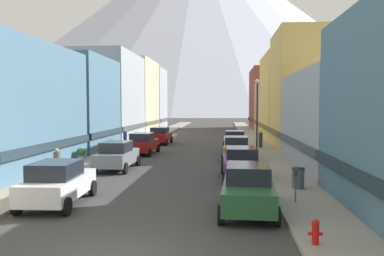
{
  "coord_description": "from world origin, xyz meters",
  "views": [
    {
      "loc": [
        2.92,
        -9.83,
        4.01
      ],
      "look_at": [
        -0.81,
        36.0,
        1.45
      ],
      "focal_mm": 37.59,
      "sensor_mm": 36.0,
      "label": 1
    }
  ],
  "objects_px": {
    "car_left_2": "(143,143)",
    "pedestrian_2": "(57,163)",
    "trash_bin_right": "(298,178)",
    "car_left_0": "(58,183)",
    "streetlamp_right": "(257,106)",
    "car_left_1": "(117,155)",
    "pedestrian_0": "(125,139)",
    "fire_hydrant_near": "(315,231)",
    "potted_plant_0": "(81,154)",
    "car_left_3": "(160,135)",
    "parking_meter_near": "(296,181)",
    "car_right_1": "(241,163)",
    "car_right_3": "(234,140)",
    "car_right_0": "(248,189)",
    "pedestrian_1": "(261,140)",
    "car_right_2": "(237,148)"
  },
  "relations": [
    {
      "from": "car_right_0",
      "to": "parking_meter_near",
      "type": "bearing_deg",
      "value": 29.41
    },
    {
      "from": "car_left_2",
      "to": "fire_hydrant_near",
      "type": "relative_size",
      "value": 6.36
    },
    {
      "from": "car_right_0",
      "to": "potted_plant_0",
      "type": "bearing_deg",
      "value": 132.34
    },
    {
      "from": "pedestrian_1",
      "to": "car_left_3",
      "type": "bearing_deg",
      "value": 158.49
    },
    {
      "from": "car_right_0",
      "to": "trash_bin_right",
      "type": "bearing_deg",
      "value": 56.71
    },
    {
      "from": "streetlamp_right",
      "to": "pedestrian_0",
      "type": "bearing_deg",
      "value": 153.16
    },
    {
      "from": "car_right_0",
      "to": "car_right_1",
      "type": "xyz_separation_m",
      "value": [
        -0.0,
        6.72,
        0.0
      ]
    },
    {
      "from": "car_left_2",
      "to": "parking_meter_near",
      "type": "relative_size",
      "value": 3.37
    },
    {
      "from": "car_left_0",
      "to": "potted_plant_0",
      "type": "height_order",
      "value": "car_left_0"
    },
    {
      "from": "car_left_1",
      "to": "car_right_0",
      "type": "bearing_deg",
      "value": -51.46
    },
    {
      "from": "car_left_0",
      "to": "car_right_0",
      "type": "height_order",
      "value": "same"
    },
    {
      "from": "car_left_0",
      "to": "car_right_3",
      "type": "height_order",
      "value": "same"
    },
    {
      "from": "fire_hydrant_near",
      "to": "parking_meter_near",
      "type": "height_order",
      "value": "parking_meter_near"
    },
    {
      "from": "car_left_0",
      "to": "car_left_1",
      "type": "distance_m",
      "value": 9.01
    },
    {
      "from": "streetlamp_right",
      "to": "trash_bin_right",
      "type": "bearing_deg",
      "value": -85.07
    },
    {
      "from": "car_right_1",
      "to": "parking_meter_near",
      "type": "distance_m",
      "value": 5.95
    },
    {
      "from": "car_right_1",
      "to": "potted_plant_0",
      "type": "bearing_deg",
      "value": 154.56
    },
    {
      "from": "potted_plant_0",
      "to": "car_left_3",
      "type": "bearing_deg",
      "value": 77.59
    },
    {
      "from": "car_right_2",
      "to": "car_right_3",
      "type": "relative_size",
      "value": 1.01
    },
    {
      "from": "car_left_2",
      "to": "pedestrian_2",
      "type": "xyz_separation_m",
      "value": [
        -2.45,
        -11.33,
        -0.04
      ]
    },
    {
      "from": "car_left_2",
      "to": "potted_plant_0",
      "type": "relative_size",
      "value": 4.78
    },
    {
      "from": "car_left_0",
      "to": "pedestrian_0",
      "type": "relative_size",
      "value": 2.67
    },
    {
      "from": "potted_plant_0",
      "to": "pedestrian_1",
      "type": "distance_m",
      "value": 16.96
    },
    {
      "from": "pedestrian_0",
      "to": "fire_hydrant_near",
      "type": "bearing_deg",
      "value": -65.05
    },
    {
      "from": "potted_plant_0",
      "to": "fire_hydrant_near",
      "type": "bearing_deg",
      "value": -51.52
    },
    {
      "from": "pedestrian_0",
      "to": "streetlamp_right",
      "type": "bearing_deg",
      "value": -26.84
    },
    {
      "from": "car_left_3",
      "to": "streetlamp_right",
      "type": "bearing_deg",
      "value": -50.04
    },
    {
      "from": "pedestrian_0",
      "to": "car_left_2",
      "type": "bearing_deg",
      "value": -57.56
    },
    {
      "from": "car_left_1",
      "to": "potted_plant_0",
      "type": "bearing_deg",
      "value": 144.18
    },
    {
      "from": "car_right_3",
      "to": "pedestrian_1",
      "type": "xyz_separation_m",
      "value": [
        2.45,
        1.43,
        -0.03
      ]
    },
    {
      "from": "car_left_3",
      "to": "parking_meter_near",
      "type": "distance_m",
      "value": 27.04
    },
    {
      "from": "car_right_3",
      "to": "pedestrian_0",
      "type": "relative_size",
      "value": 2.64
    },
    {
      "from": "car_right_3",
      "to": "pedestrian_2",
      "type": "distance_m",
      "value": 17.92
    },
    {
      "from": "car_right_1",
      "to": "fire_hydrant_near",
      "type": "xyz_separation_m",
      "value": [
        1.65,
        -10.53,
        -0.37
      ]
    },
    {
      "from": "pedestrian_1",
      "to": "parking_meter_near",
      "type": "bearing_deg",
      "value": -91.34
    },
    {
      "from": "car_left_3",
      "to": "car_right_0",
      "type": "relative_size",
      "value": 1.0
    },
    {
      "from": "car_left_0",
      "to": "parking_meter_near",
      "type": "bearing_deg",
      "value": 3.34
    },
    {
      "from": "car_left_3",
      "to": "pedestrian_0",
      "type": "bearing_deg",
      "value": -115.85
    },
    {
      "from": "car_right_1",
      "to": "fire_hydrant_near",
      "type": "distance_m",
      "value": 10.66
    },
    {
      "from": "car_left_1",
      "to": "car_left_2",
      "type": "bearing_deg",
      "value": 90.02
    },
    {
      "from": "car_left_1",
      "to": "pedestrian_0",
      "type": "bearing_deg",
      "value": 101.73
    },
    {
      "from": "car_right_1",
      "to": "car_right_2",
      "type": "relative_size",
      "value": 1.0
    },
    {
      "from": "car_right_1",
      "to": "car_right_3",
      "type": "bearing_deg",
      "value": 90.01
    },
    {
      "from": "car_left_2",
      "to": "potted_plant_0",
      "type": "distance_m",
      "value": 6.48
    },
    {
      "from": "car_left_3",
      "to": "pedestrian_0",
      "type": "relative_size",
      "value": 2.66
    },
    {
      "from": "pedestrian_1",
      "to": "pedestrian_2",
      "type": "xyz_separation_m",
      "value": [
        -12.5,
        -16.27,
        -0.02
      ]
    },
    {
      "from": "pedestrian_0",
      "to": "streetlamp_right",
      "type": "relative_size",
      "value": 0.29
    },
    {
      "from": "trash_bin_right",
      "to": "car_left_0",
      "type": "bearing_deg",
      "value": -161.78
    },
    {
      "from": "car_left_1",
      "to": "trash_bin_right",
      "type": "xyz_separation_m",
      "value": [
        10.15,
        -5.67,
        -0.26
      ]
    },
    {
      "from": "car_left_1",
      "to": "car_left_2",
      "type": "height_order",
      "value": "same"
    }
  ]
}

